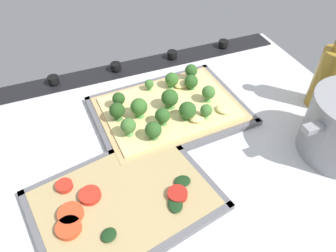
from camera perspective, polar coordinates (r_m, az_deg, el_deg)
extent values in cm
cube|color=silver|center=(70.18, 4.11, -3.40)|extent=(83.20, 69.61, 3.00)
cube|color=black|center=(91.32, -4.18, 11.05)|extent=(79.87, 7.00, 0.80)
cylinder|color=black|center=(99.68, 9.94, 14.45)|extent=(2.80, 2.80, 1.80)
cylinder|color=black|center=(92.99, 0.76, 12.79)|extent=(2.80, 2.80, 1.80)
cylinder|color=black|center=(88.96, -9.39, 10.56)|extent=(2.80, 2.80, 1.80)
cylinder|color=black|center=(87.94, -19.96, 7.85)|extent=(2.80, 2.80, 1.80)
cube|color=slate|center=(75.12, 0.24, 2.54)|extent=(35.63, 27.28, 0.50)
cube|color=slate|center=(83.48, -3.32, 7.73)|extent=(34.20, 3.23, 1.30)
cube|color=slate|center=(67.29, 4.62, -3.41)|extent=(34.20, 3.23, 1.30)
cube|color=slate|center=(81.66, 10.83, 5.97)|extent=(2.70, 25.32, 1.30)
cube|color=slate|center=(71.29, -11.85, -1.01)|extent=(2.70, 25.32, 1.30)
cube|color=tan|center=(74.62, 0.24, 2.97)|extent=(33.10, 24.74, 1.00)
cube|color=#EFDB8C|center=(74.16, 0.24, 3.37)|extent=(30.42, 22.30, 0.40)
cone|color=#4D8B3F|center=(79.52, 4.15, 7.05)|extent=(1.83, 1.83, 0.81)
sphere|color=#2D5B23|center=(78.54, 4.21, 8.01)|extent=(3.33, 3.33, 3.33)
cone|color=#68AD54|center=(75.95, 7.20, 4.95)|extent=(1.75, 1.75, 1.30)
sphere|color=#427533|center=(74.80, 7.32, 6.05)|extent=(3.18, 3.18, 3.18)
cone|color=#68AD54|center=(71.49, 6.81, 1.92)|extent=(1.49, 1.49, 1.08)
sphere|color=#427533|center=(70.46, 6.92, 2.86)|extent=(2.72, 2.72, 2.72)
cone|color=#4D8B3F|center=(73.64, 0.32, 3.85)|extent=(2.18, 2.18, 1.22)
sphere|color=#2D5B23|center=(72.30, 0.33, 5.12)|extent=(3.97, 3.97, 3.97)
cone|color=#68AD54|center=(67.53, -7.03, -1.09)|extent=(1.79, 1.79, 1.31)
sphere|color=#427533|center=(66.22, -7.17, 0.05)|extent=(3.26, 3.26, 3.26)
cone|color=#68AD54|center=(78.97, -3.37, 6.83)|extent=(1.24, 1.24, 0.88)
sphere|color=#427533|center=(78.19, -3.41, 7.58)|extent=(2.26, 2.26, 2.26)
cone|color=#4D8B3F|center=(71.03, 3.48, 1.72)|extent=(2.13, 2.13, 0.82)
sphere|color=#2D5B23|center=(69.78, 3.55, 2.85)|extent=(3.88, 3.88, 3.88)
cone|color=#5B9F46|center=(71.51, -5.15, 2.22)|extent=(2.09, 2.09, 1.33)
sphere|color=#386B28|center=(70.13, -5.25, 3.49)|extent=(3.80, 3.80, 3.80)
cone|color=#4D8B3F|center=(82.64, 4.13, 8.89)|extent=(1.75, 1.75, 1.31)
sphere|color=#2D5B23|center=(81.59, 4.20, 9.95)|extent=(3.17, 3.17, 3.17)
cone|color=#427635|center=(74.46, -8.74, 3.84)|extent=(1.62, 1.62, 1.34)
sphere|color=#264C1C|center=(73.34, -8.89, 4.90)|extent=(2.94, 2.94, 2.94)
cone|color=#5B9F46|center=(79.85, 0.66, 7.43)|extent=(1.85, 1.85, 0.95)
sphere|color=#386B28|center=(78.83, 0.67, 8.44)|extent=(3.36, 3.36, 3.36)
cone|color=#4D8B3F|center=(66.57, -2.63, -1.79)|extent=(1.93, 1.93, 0.94)
sphere|color=#2D5B23|center=(65.30, -2.68, -0.70)|extent=(3.51, 3.51, 3.51)
cone|color=#427635|center=(71.43, -9.00, 1.66)|extent=(1.90, 1.90, 1.21)
sphere|color=#264C1C|center=(70.17, -9.17, 2.80)|extent=(3.45, 3.45, 3.45)
cone|color=#4D8B3F|center=(69.52, -0.98, 0.82)|extent=(1.83, 1.83, 1.09)
sphere|color=#2D5B23|center=(68.31, -1.00, 1.91)|extent=(3.32, 3.32, 3.32)
ellipsoid|color=#EFDB8C|center=(73.68, 9.81, 3.00)|extent=(3.70, 4.06, 1.18)
ellipsoid|color=#EFDB8C|center=(70.76, 5.19, 1.52)|extent=(3.63, 3.33, 1.23)
ellipsoid|color=#EFDB8C|center=(80.14, 2.25, 7.61)|extent=(4.75, 4.63, 1.28)
cube|color=slate|center=(59.66, -7.83, -13.33)|extent=(35.76, 29.48, 0.50)
cube|color=slate|center=(65.90, -12.36, -5.98)|extent=(31.38, 7.35, 1.30)
cube|color=slate|center=(54.33, -2.03, -21.70)|extent=(31.38, 7.35, 1.30)
cube|color=slate|center=(63.82, 4.45, -6.92)|extent=(5.80, 23.54, 1.30)
cube|color=slate|center=(58.58, -22.01, -19.19)|extent=(5.80, 23.54, 1.30)
cube|color=tan|center=(59.08, -7.90, -12.97)|extent=(32.94, 26.66, 0.90)
cylinder|color=#B22319|center=(58.04, 1.72, -12.17)|extent=(3.64, 3.64, 1.00)
cylinder|color=red|center=(62.02, -18.18, -10.20)|extent=(3.08, 3.08, 1.00)
cylinder|color=#D14723|center=(58.36, -17.13, -14.86)|extent=(4.39, 4.39, 1.00)
cylinder|color=#D14723|center=(57.08, -17.47, -17.11)|extent=(4.23, 4.23, 1.00)
cylinder|color=red|center=(59.55, -13.88, -12.02)|extent=(3.94, 3.94, 1.00)
ellipsoid|color=#193819|center=(57.10, 1.35, -13.80)|extent=(3.59, 4.40, 0.60)
ellipsoid|color=#193819|center=(55.07, -10.60, -18.74)|extent=(3.66, 3.65, 0.60)
ellipsoid|color=#193819|center=(59.81, 2.64, -9.90)|extent=(3.13, 2.72, 0.60)
cube|color=gray|center=(62.68, 24.65, -0.33)|extent=(3.60, 2.00, 1.20)
cylinder|color=olive|center=(81.72, 26.74, 7.46)|extent=(5.62, 5.62, 14.69)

